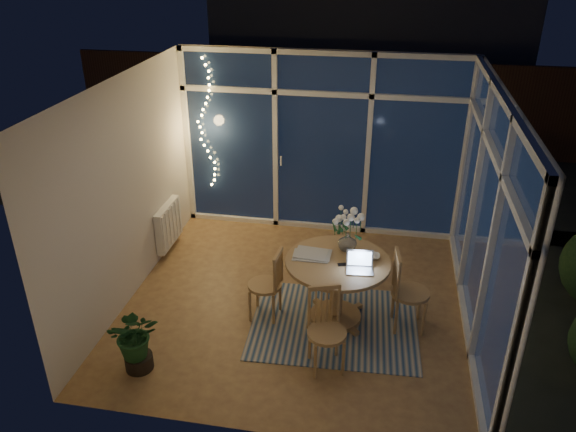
% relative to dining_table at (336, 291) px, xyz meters
% --- Properties ---
extents(floor, '(4.00, 4.00, 0.00)m').
position_rel_dining_table_xyz_m(floor, '(-0.48, 0.25, -0.39)').
color(floor, brown).
rests_on(floor, ground).
extents(ceiling, '(4.00, 4.00, 0.00)m').
position_rel_dining_table_xyz_m(ceiling, '(-0.48, 0.25, 2.21)').
color(ceiling, white).
rests_on(ceiling, wall_back).
extents(wall_back, '(4.00, 0.04, 2.60)m').
position_rel_dining_table_xyz_m(wall_back, '(-0.48, 2.25, 0.91)').
color(wall_back, silver).
rests_on(wall_back, floor).
extents(wall_front, '(4.00, 0.04, 2.60)m').
position_rel_dining_table_xyz_m(wall_front, '(-0.48, -1.75, 0.91)').
color(wall_front, silver).
rests_on(wall_front, floor).
extents(wall_left, '(0.04, 4.00, 2.60)m').
position_rel_dining_table_xyz_m(wall_left, '(-2.48, 0.25, 0.91)').
color(wall_left, silver).
rests_on(wall_left, floor).
extents(wall_right, '(0.04, 4.00, 2.60)m').
position_rel_dining_table_xyz_m(wall_right, '(1.52, 0.25, 0.91)').
color(wall_right, silver).
rests_on(wall_right, floor).
extents(window_wall_back, '(4.00, 0.10, 2.60)m').
position_rel_dining_table_xyz_m(window_wall_back, '(-0.48, 2.21, 0.91)').
color(window_wall_back, white).
rests_on(window_wall_back, floor).
extents(window_wall_right, '(0.10, 4.00, 2.60)m').
position_rel_dining_table_xyz_m(window_wall_right, '(1.48, 0.25, 0.91)').
color(window_wall_right, white).
rests_on(window_wall_right, floor).
extents(radiator, '(0.10, 0.70, 0.58)m').
position_rel_dining_table_xyz_m(radiator, '(-2.42, 1.15, 0.01)').
color(radiator, white).
rests_on(radiator, wall_left).
extents(fairy_lights, '(0.24, 0.10, 1.85)m').
position_rel_dining_table_xyz_m(fairy_lights, '(-2.13, 2.13, 1.13)').
color(fairy_lights, '#F7CC63').
rests_on(fairy_lights, window_wall_back).
extents(garden_patio, '(12.00, 6.00, 0.10)m').
position_rel_dining_table_xyz_m(garden_patio, '(0.02, 5.25, -0.45)').
color(garden_patio, black).
rests_on(garden_patio, ground).
extents(garden_fence, '(11.00, 0.08, 1.80)m').
position_rel_dining_table_xyz_m(garden_fence, '(-0.48, 5.75, 0.51)').
color(garden_fence, '#361F13').
rests_on(garden_fence, ground).
extents(neighbour_roof, '(7.00, 3.00, 2.20)m').
position_rel_dining_table_xyz_m(neighbour_roof, '(-0.18, 8.75, 1.81)').
color(neighbour_roof, '#373A42').
rests_on(neighbour_roof, ground).
extents(garden_shrubs, '(0.90, 0.90, 0.90)m').
position_rel_dining_table_xyz_m(garden_shrubs, '(-1.28, 3.65, 0.06)').
color(garden_shrubs, black).
rests_on(garden_shrubs, ground).
extents(rug, '(1.91, 1.56, 0.01)m').
position_rel_dining_table_xyz_m(rug, '(-0.00, -0.10, -0.38)').
color(rug, beige).
rests_on(rug, floor).
extents(dining_table, '(1.20, 1.20, 0.78)m').
position_rel_dining_table_xyz_m(dining_table, '(0.00, 0.00, 0.00)').
color(dining_table, tan).
rests_on(dining_table, floor).
extents(chair_left, '(0.43, 0.43, 0.87)m').
position_rel_dining_table_xyz_m(chair_left, '(-0.80, -0.07, 0.05)').
color(chair_left, tan).
rests_on(chair_left, floor).
extents(chair_right, '(0.49, 0.49, 0.95)m').
position_rel_dining_table_xyz_m(chair_right, '(0.80, 0.01, 0.08)').
color(chair_right, tan).
rests_on(chair_right, floor).
extents(chair_front, '(0.53, 0.53, 0.90)m').
position_rel_dining_table_xyz_m(chair_front, '(-0.01, -0.80, 0.06)').
color(chair_front, tan).
rests_on(chair_front, floor).
extents(laptop, '(0.31, 0.27, 0.21)m').
position_rel_dining_table_xyz_m(laptop, '(0.25, -0.17, 0.49)').
color(laptop, silver).
rests_on(laptop, dining_table).
extents(flower_vase, '(0.21, 0.21, 0.21)m').
position_rel_dining_table_xyz_m(flower_vase, '(0.08, 0.24, 0.50)').
color(flower_vase, silver).
rests_on(flower_vase, dining_table).
extents(bowl, '(0.16, 0.16, 0.04)m').
position_rel_dining_table_xyz_m(bowl, '(0.37, 0.13, 0.41)').
color(bowl, white).
rests_on(bowl, dining_table).
extents(newspapers, '(0.36, 0.28, 0.02)m').
position_rel_dining_table_xyz_m(newspapers, '(-0.29, 0.04, 0.40)').
color(newspapers, '#BCB9B3').
rests_on(newspapers, dining_table).
extents(phone, '(0.12, 0.08, 0.01)m').
position_rel_dining_table_xyz_m(phone, '(0.06, -0.08, 0.40)').
color(phone, black).
rests_on(phone, dining_table).
extents(potted_plant, '(0.67, 0.63, 0.76)m').
position_rel_dining_table_xyz_m(potted_plant, '(-1.86, -1.16, -0.01)').
color(potted_plant, '#1A4821').
rests_on(potted_plant, floor).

